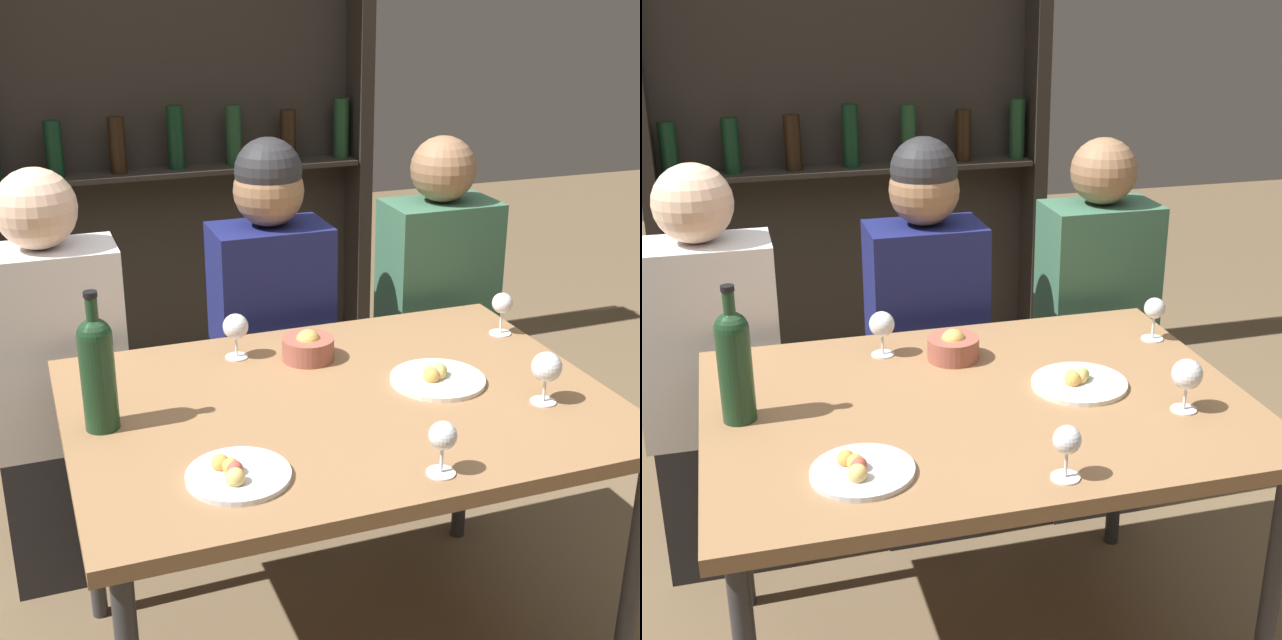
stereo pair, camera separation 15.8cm
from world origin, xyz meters
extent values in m
cube|color=olive|center=(0.00, 0.00, 0.76)|extent=(1.27, 0.93, 0.04)
cylinder|color=#2D2D30|center=(0.57, -0.41, 0.37)|extent=(0.04, 0.04, 0.74)
cylinder|color=#2D2D30|center=(-0.57, 0.41, 0.37)|extent=(0.04, 0.04, 0.74)
cylinder|color=#2D2D30|center=(0.57, 0.41, 0.37)|extent=(0.04, 0.04, 0.74)
cube|color=#28231E|center=(0.00, 1.99, 1.07)|extent=(1.62, 0.02, 2.14)
cube|color=#28231E|center=(0.81, 1.88, 1.07)|extent=(0.06, 0.18, 2.14)
cube|color=#28231E|center=(0.00, 1.88, 0.95)|extent=(1.54, 0.18, 0.02)
cylinder|color=black|center=(-0.48, 1.89, 1.07)|extent=(0.07, 0.07, 0.22)
cylinder|color=black|center=(-0.24, 1.88, 1.07)|extent=(0.07, 0.07, 0.23)
cylinder|color=black|center=(0.00, 1.89, 1.09)|extent=(0.07, 0.07, 0.26)
cylinder|color=#19381E|center=(0.24, 1.89, 1.08)|extent=(0.07, 0.07, 0.25)
cylinder|color=black|center=(0.48, 1.89, 1.07)|extent=(0.07, 0.07, 0.22)
cylinder|color=#19381E|center=(0.73, 1.89, 1.09)|extent=(0.07, 0.07, 0.25)
cylinder|color=#19381E|center=(-0.54, 0.05, 0.89)|extent=(0.08, 0.08, 0.22)
sphere|color=#19381E|center=(-0.54, 0.05, 1.00)|extent=(0.08, 0.08, 0.08)
cylinder|color=#19381E|center=(-0.54, 0.05, 1.04)|extent=(0.03, 0.03, 0.09)
cylinder|color=black|center=(-0.54, 0.05, 1.09)|extent=(0.03, 0.03, 0.01)
cylinder|color=silver|center=(0.57, 0.23, 0.78)|extent=(0.06, 0.06, 0.00)
cylinder|color=silver|center=(0.57, 0.23, 0.82)|extent=(0.01, 0.01, 0.07)
sphere|color=silver|center=(0.57, 0.23, 0.87)|extent=(0.06, 0.06, 0.06)
cylinder|color=silver|center=(0.07, -0.38, 0.78)|extent=(0.06, 0.06, 0.00)
cylinder|color=silver|center=(0.07, -0.38, 0.82)|extent=(0.01, 0.01, 0.07)
sphere|color=silver|center=(0.07, -0.38, 0.87)|extent=(0.06, 0.06, 0.06)
cylinder|color=silver|center=(0.44, -0.18, 0.78)|extent=(0.06, 0.06, 0.00)
cylinder|color=silver|center=(0.44, -0.18, 0.82)|extent=(0.01, 0.01, 0.07)
sphere|color=silver|center=(0.44, -0.18, 0.87)|extent=(0.07, 0.07, 0.07)
cylinder|color=silver|center=(-0.17, 0.32, 0.78)|extent=(0.06, 0.06, 0.00)
cylinder|color=silver|center=(-0.17, 0.32, 0.82)|extent=(0.01, 0.01, 0.07)
sphere|color=silver|center=(-0.17, 0.32, 0.87)|extent=(0.07, 0.07, 0.07)
cylinder|color=silver|center=(0.26, 0.01, 0.79)|extent=(0.23, 0.23, 0.01)
sphere|color=#99B256|center=(0.27, 0.02, 0.80)|extent=(0.04, 0.04, 0.04)
sphere|color=#E5BC66|center=(0.26, 0.01, 0.80)|extent=(0.04, 0.04, 0.04)
sphere|color=#99B256|center=(0.25, 0.03, 0.80)|extent=(0.03, 0.03, 0.03)
sphere|color=gold|center=(0.24, 0.00, 0.80)|extent=(0.04, 0.04, 0.04)
cylinder|color=silver|center=(-0.32, -0.26, 0.79)|extent=(0.21, 0.21, 0.01)
sphere|color=#B74C3D|center=(-0.32, -0.26, 0.80)|extent=(0.03, 0.03, 0.03)
sphere|color=#E5BC66|center=(-0.33, -0.29, 0.80)|extent=(0.04, 0.04, 0.04)
sphere|color=gold|center=(-0.33, -0.25, 0.80)|extent=(0.03, 0.03, 0.03)
sphere|color=#B74C3D|center=(-0.32, -0.25, 0.80)|extent=(0.03, 0.03, 0.03)
sphere|color=gold|center=(-0.34, -0.23, 0.80)|extent=(0.04, 0.04, 0.04)
cylinder|color=#995142|center=(0.01, 0.25, 0.81)|extent=(0.14, 0.14, 0.06)
sphere|color=gold|center=(0.01, 0.25, 0.83)|extent=(0.06, 0.06, 0.06)
cube|color=#26262B|center=(-0.61, 0.65, 0.23)|extent=(0.35, 0.22, 0.45)
cube|color=white|center=(-0.61, 0.65, 0.74)|extent=(0.39, 0.22, 0.58)
sphere|color=beige|center=(-0.61, 0.65, 1.14)|extent=(0.22, 0.22, 0.22)
cube|color=#26262B|center=(0.03, 0.65, 0.23)|extent=(0.31, 0.22, 0.45)
cube|color=navy|center=(0.03, 0.65, 0.74)|extent=(0.34, 0.22, 0.58)
sphere|color=#8C6647|center=(0.03, 0.65, 1.14)|extent=(0.21, 0.21, 0.21)
sphere|color=#262628|center=(0.03, 0.65, 1.19)|extent=(0.19, 0.19, 0.19)
cube|color=#26262B|center=(0.58, 0.65, 0.23)|extent=(0.31, 0.22, 0.45)
cube|color=#38664C|center=(0.58, 0.65, 0.75)|extent=(0.35, 0.22, 0.61)
sphere|color=#8C6647|center=(0.58, 0.65, 1.16)|extent=(0.20, 0.20, 0.20)
camera|label=1|loc=(-0.68, -1.76, 1.72)|focal=50.00mm
camera|label=2|loc=(-0.53, -1.81, 1.72)|focal=50.00mm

